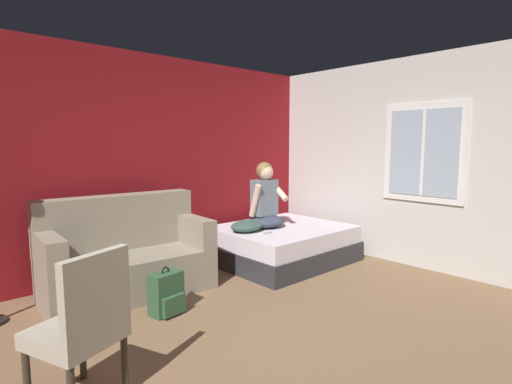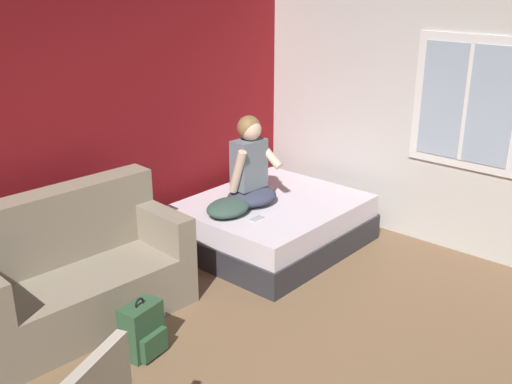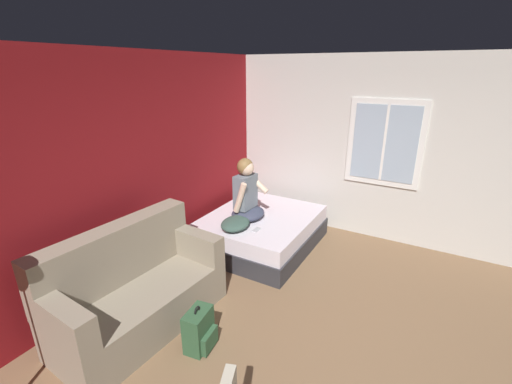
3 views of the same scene
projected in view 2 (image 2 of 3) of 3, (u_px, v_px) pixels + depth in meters
The scene contains 8 objects.
wall_back_accent at pixel (30, 138), 4.89m from camera, with size 11.09×0.16×2.70m, color maroon.
wall_side_with_window at pixel (512, 122), 5.38m from camera, with size 0.19×6.82×2.70m.
bed at pixel (273, 223), 6.03m from camera, with size 1.72×1.46×0.48m.
couch at pixel (75, 274), 4.70m from camera, with size 1.75×0.93×1.04m.
person_seated at pixel (250, 169), 5.77m from camera, with size 0.54×0.47×0.88m.
backpack at pixel (143, 330), 4.33m from camera, with size 0.32×0.27×0.46m.
throw_pillow at pixel (228, 207), 5.60m from camera, with size 0.48×0.36×0.14m, color #385147.
cell_phone at pixel (257, 218), 5.52m from camera, with size 0.07×0.14×0.01m, color #B7B7BC.
Camera 2 is at (-2.35, -1.72, 2.65)m, focal length 42.00 mm.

